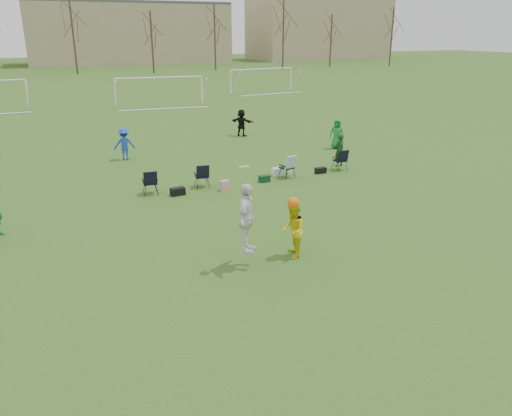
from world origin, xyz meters
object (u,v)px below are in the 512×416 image
fielder_black (241,123)px  goal_mid (159,83)px  fielder_green_far (337,134)px  center_contest (267,224)px  goal_right (262,74)px  fielder_blue (124,144)px

fielder_black → goal_mid: bearing=-32.4°
fielder_green_far → goal_mid: 20.62m
center_contest → goal_right: (15.97, 37.50, 0.78)m
fielder_green_far → fielder_black: bearing=162.1°
fielder_green_far → center_contest: (-9.27, -11.61, 0.34)m
goal_mid → goal_right: size_ratio=1.01×
goal_right → fielder_black: bearing=-124.3°
fielder_green_far → fielder_black: (-3.51, 5.27, 0.00)m
fielder_blue → goal_mid: 18.96m
fielder_black → goal_right: (10.21, 20.62, 1.12)m
fielder_green_far → fielder_black: 6.33m
fielder_blue → goal_right: bearing=-122.6°
fielder_blue → goal_right: 29.89m
goal_right → center_contest: bearing=-121.1°
fielder_blue → center_contest: bearing=101.3°
center_contest → fielder_black: bearing=71.2°
fielder_blue → goal_mid: goal_mid is taller
fielder_black → center_contest: (-5.76, -16.88, 0.34)m
goal_right → fielder_blue: bearing=-134.4°
fielder_blue → fielder_green_far: fielder_green_far is taller
fielder_green_far → fielder_black: fielder_black is taller
fielder_green_far → goal_mid: goal_mid is taller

